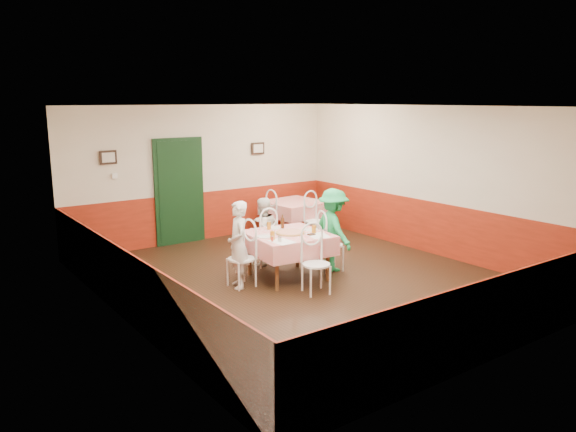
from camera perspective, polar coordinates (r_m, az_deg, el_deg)
floor at (r=9.24m, az=1.86°, el=-6.57°), size 7.00×7.00×0.00m
ceiling at (r=8.77m, az=1.98°, el=11.06°), size 7.00×7.00×0.00m
back_wall at (r=11.84m, az=-8.50°, el=4.34°), size 6.00×0.10×2.80m
front_wall at (r=6.55m, az=20.97°, el=-2.36°), size 6.00×0.10×2.80m
left_wall at (r=7.49m, az=-16.59°, el=-0.35°), size 0.10×7.00×2.80m
right_wall at (r=10.97m, az=14.46°, el=3.51°), size 0.10×7.00×2.80m
wainscot_back at (r=11.97m, az=-8.34°, el=0.06°), size 6.00×0.03×1.00m
wainscot_front at (r=6.82m, az=20.30°, el=-9.69°), size 6.00×0.03×1.00m
wainscot_left at (r=7.73m, az=-16.09°, el=-6.88°), size 0.03×7.00×1.00m
wainscot_right at (r=11.12m, az=14.17°, el=-1.09°), size 0.03×7.00×1.00m
door at (r=11.58m, az=-10.97°, el=2.34°), size 0.96×0.06×2.10m
picture_left at (r=10.98m, az=-17.81°, el=5.69°), size 0.32×0.03×0.26m
picture_right at (r=12.39m, az=-3.08°, el=6.87°), size 0.32×0.03×0.26m
thermostat at (r=11.05m, az=-17.20°, el=3.93°), size 0.10×0.03×0.10m
main_table at (r=9.27m, az=0.00°, el=-4.09°), size 1.33×1.33×0.77m
second_table at (r=12.11m, az=0.63°, el=-0.29°), size 1.21×1.21×0.77m
chair_left at (r=8.86m, az=-4.76°, el=-4.37°), size 0.44×0.44×0.90m
chair_right at (r=9.69m, az=4.35°, el=-2.96°), size 0.50×0.50×0.90m
chair_far at (r=9.96m, az=-2.47°, el=-2.51°), size 0.44×0.44×0.90m
chair_near at (r=8.55m, az=2.88°, el=-4.95°), size 0.51×0.51×0.90m
chair_second_a at (r=11.67m, az=-2.33°, el=-0.38°), size 0.45×0.45×0.90m
chair_second_b at (r=11.51m, az=2.84°, el=-0.56°), size 0.45×0.45×0.90m
pizza at (r=9.15m, az=0.22°, el=-1.70°), size 0.51×0.51×0.03m
plate_left at (r=8.93m, az=-2.37°, el=-2.10°), size 0.27×0.27×0.01m
plate_right at (r=9.40m, az=2.34°, el=-1.39°), size 0.27×0.27×0.01m
plate_far at (r=9.53m, az=-1.49°, el=-1.21°), size 0.27×0.27×0.01m
glass_a at (r=8.75m, az=-1.59°, el=-1.99°), size 0.08×0.08×0.14m
glass_b at (r=9.19m, az=2.64°, el=-1.34°), size 0.08×0.08×0.13m
glass_c at (r=9.43m, az=-1.95°, el=-1.01°), size 0.07×0.07×0.12m
beer_bottle at (r=9.51m, az=-0.56°, el=-0.61°), size 0.06×0.06×0.21m
shaker_a at (r=8.63m, az=-0.94°, el=-2.34°), size 0.04×0.04×0.09m
shaker_b at (r=8.59m, az=-0.75°, el=-2.40°), size 0.04×0.04×0.09m
shaker_c at (r=8.64m, az=-1.61°, el=-2.32°), size 0.04×0.04×0.09m
menu_left at (r=8.65m, az=-0.63°, el=-2.60°), size 0.32×0.41×0.00m
menu_right at (r=9.04m, az=3.10°, el=-1.98°), size 0.41×0.47×0.00m
wallet at (r=9.06m, az=2.39°, el=-1.87°), size 0.12×0.10×0.02m
diner_left at (r=8.78m, az=-5.09°, el=-2.92°), size 0.47×0.58×1.38m
diner_far at (r=9.97m, az=-2.61°, el=-1.58°), size 0.63×0.51×1.21m
diner_right at (r=9.65m, az=4.62°, el=-1.41°), size 0.65×0.98×1.42m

